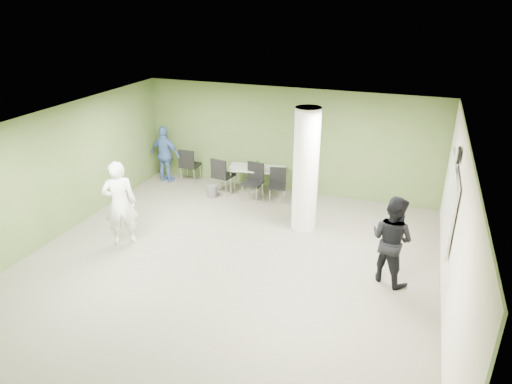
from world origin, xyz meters
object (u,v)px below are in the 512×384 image
at_px(chair_back_left, 189,163).
at_px(woman_white, 120,203).
at_px(man_blue, 165,154).
at_px(man_black, 392,240).
at_px(folding_table, 257,170).

xyz_separation_m(chair_back_left, woman_white, (0.30, -3.58, 0.35)).
bearing_deg(man_blue, man_black, 160.19).
distance_m(chair_back_left, man_black, 6.56).
height_order(chair_back_left, woman_white, woman_white).
height_order(woman_white, man_blue, woman_white).
distance_m(woman_white, man_blue, 3.55).
distance_m(chair_back_left, man_blue, 0.70).
bearing_deg(man_black, man_blue, 4.42).
distance_m(folding_table, woman_white, 3.99).
distance_m(woman_white, man_black, 5.51).
bearing_deg(chair_back_left, man_blue, 11.82).
distance_m(man_black, man_blue, 7.06).
xyz_separation_m(folding_table, man_blue, (-2.71, -0.14, 0.15)).
height_order(folding_table, woman_white, woman_white).
bearing_deg(chair_back_left, woman_white, 92.74).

